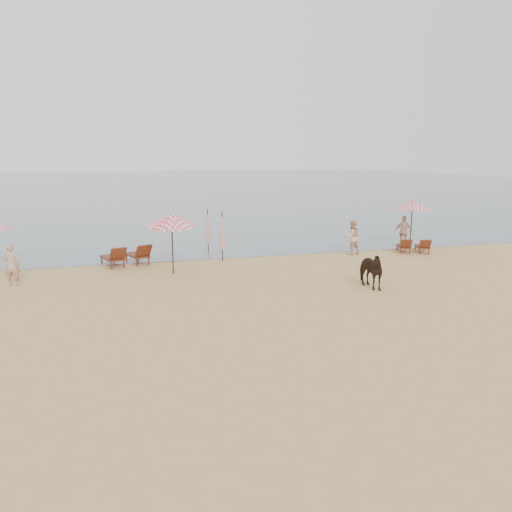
{
  "coord_description": "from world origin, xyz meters",
  "views": [
    {
      "loc": [
        -5.01,
        -13.2,
        4.92
      ],
      "look_at": [
        0.0,
        5.0,
        1.1
      ],
      "focal_mm": 35.0,
      "sensor_mm": 36.0,
      "label": 1
    }
  ],
  "objects_px": {
    "lounger_cluster_right": "(414,246)",
    "umbrella_open_right": "(412,205)",
    "cow": "(369,270)",
    "lounger_cluster_left": "(127,255)",
    "umbrella_closed_left": "(208,226)",
    "beachgoer_right_b": "(404,232)",
    "beachgoer_left": "(12,264)",
    "umbrella_open_left_b": "(172,220)",
    "beachgoer_right_a": "(352,237)",
    "umbrella_closed_right": "(222,231)"
  },
  "relations": [
    {
      "from": "umbrella_open_right",
      "to": "umbrella_closed_left",
      "type": "relative_size",
      "value": 1.14
    },
    {
      "from": "lounger_cluster_left",
      "to": "umbrella_closed_left",
      "type": "xyz_separation_m",
      "value": [
        4.07,
        1.84,
        0.94
      ]
    },
    {
      "from": "beachgoer_right_b",
      "to": "umbrella_open_left_b",
      "type": "bearing_deg",
      "value": 48.31
    },
    {
      "from": "umbrella_open_right",
      "to": "beachgoer_right_b",
      "type": "xyz_separation_m",
      "value": [
        -0.36,
        0.08,
        -1.47
      ]
    },
    {
      "from": "umbrella_open_right",
      "to": "umbrella_closed_right",
      "type": "relative_size",
      "value": 1.1
    },
    {
      "from": "lounger_cluster_left",
      "to": "lounger_cluster_right",
      "type": "bearing_deg",
      "value": -22.55
    },
    {
      "from": "umbrella_open_right",
      "to": "beachgoer_right_a",
      "type": "relative_size",
      "value": 1.47
    },
    {
      "from": "umbrella_open_left_b",
      "to": "lounger_cluster_right",
      "type": "bearing_deg",
      "value": -10.16
    },
    {
      "from": "lounger_cluster_right",
      "to": "umbrella_open_right",
      "type": "relative_size",
      "value": 0.74
    },
    {
      "from": "beachgoer_left",
      "to": "umbrella_open_left_b",
      "type": "bearing_deg",
      "value": -169.81
    },
    {
      "from": "umbrella_open_left_b",
      "to": "umbrella_closed_left",
      "type": "distance_m",
      "value": 4.63
    },
    {
      "from": "umbrella_closed_right",
      "to": "beachgoer_right_a",
      "type": "distance_m",
      "value": 6.64
    },
    {
      "from": "beachgoer_left",
      "to": "beachgoer_right_a",
      "type": "height_order",
      "value": "beachgoer_right_a"
    },
    {
      "from": "umbrella_open_left_b",
      "to": "beachgoer_right_a",
      "type": "distance_m",
      "value": 9.41
    },
    {
      "from": "lounger_cluster_left",
      "to": "umbrella_open_right",
      "type": "xyz_separation_m",
      "value": [
        14.88,
        0.48,
        1.87
      ]
    },
    {
      "from": "umbrella_closed_left",
      "to": "beachgoer_left",
      "type": "distance_m",
      "value": 9.47
    },
    {
      "from": "lounger_cluster_right",
      "to": "cow",
      "type": "relative_size",
      "value": 1.15
    },
    {
      "from": "lounger_cluster_left",
      "to": "umbrella_closed_right",
      "type": "xyz_separation_m",
      "value": [
        4.38,
        -0.24,
        0.99
      ]
    },
    {
      "from": "beachgoer_left",
      "to": "cow",
      "type": "bearing_deg",
      "value": 169.43
    },
    {
      "from": "lounger_cluster_left",
      "to": "umbrella_open_right",
      "type": "height_order",
      "value": "umbrella_open_right"
    },
    {
      "from": "beachgoer_right_b",
      "to": "umbrella_closed_right",
      "type": "bearing_deg",
      "value": 40.78
    },
    {
      "from": "cow",
      "to": "beachgoer_right_b",
      "type": "relative_size",
      "value": 0.96
    },
    {
      "from": "umbrella_open_left_b",
      "to": "cow",
      "type": "xyz_separation_m",
      "value": [
        6.85,
        -4.33,
        -1.58
      ]
    },
    {
      "from": "lounger_cluster_left",
      "to": "umbrella_closed_left",
      "type": "bearing_deg",
      "value": 5.25
    },
    {
      "from": "lounger_cluster_right",
      "to": "umbrella_closed_right",
      "type": "relative_size",
      "value": 0.81
    },
    {
      "from": "lounger_cluster_right",
      "to": "cow",
      "type": "distance_m",
      "value": 7.87
    },
    {
      "from": "lounger_cluster_right",
      "to": "umbrella_open_left_b",
      "type": "bearing_deg",
      "value": -152.69
    },
    {
      "from": "beachgoer_left",
      "to": "beachgoer_right_b",
      "type": "distance_m",
      "value": 19.06
    },
    {
      "from": "lounger_cluster_left",
      "to": "cow",
      "type": "bearing_deg",
      "value": -55.66
    },
    {
      "from": "umbrella_closed_left",
      "to": "beachgoer_right_b",
      "type": "height_order",
      "value": "umbrella_closed_left"
    },
    {
      "from": "umbrella_open_left_b",
      "to": "umbrella_open_right",
      "type": "bearing_deg",
      "value": -4.65
    },
    {
      "from": "beachgoer_left",
      "to": "lounger_cluster_right",
      "type": "bearing_deg",
      "value": -168.64
    },
    {
      "from": "umbrella_open_left_b",
      "to": "beachgoer_left",
      "type": "bearing_deg",
      "value": 168.08
    },
    {
      "from": "lounger_cluster_right",
      "to": "beachgoer_right_b",
      "type": "xyz_separation_m",
      "value": [
        0.29,
        1.43,
        0.5
      ]
    },
    {
      "from": "lounger_cluster_left",
      "to": "cow",
      "type": "height_order",
      "value": "cow"
    },
    {
      "from": "lounger_cluster_right",
      "to": "umbrella_closed_right",
      "type": "distance_m",
      "value": 9.93
    },
    {
      "from": "beachgoer_left",
      "to": "umbrella_closed_right",
      "type": "bearing_deg",
      "value": -158.8
    },
    {
      "from": "cow",
      "to": "beachgoer_left",
      "type": "height_order",
      "value": "beachgoer_left"
    },
    {
      "from": "umbrella_open_left_b",
      "to": "beachgoer_right_b",
      "type": "height_order",
      "value": "umbrella_open_left_b"
    },
    {
      "from": "lounger_cluster_right",
      "to": "beachgoer_left",
      "type": "height_order",
      "value": "beachgoer_left"
    },
    {
      "from": "umbrella_open_right",
      "to": "beachgoer_left",
      "type": "bearing_deg",
      "value": 179.57
    },
    {
      "from": "lounger_cluster_right",
      "to": "umbrella_open_right",
      "type": "height_order",
      "value": "umbrella_open_right"
    },
    {
      "from": "lounger_cluster_left",
      "to": "umbrella_open_left_b",
      "type": "height_order",
      "value": "umbrella_open_left_b"
    },
    {
      "from": "umbrella_open_left_b",
      "to": "umbrella_closed_left",
      "type": "xyz_separation_m",
      "value": [
        2.21,
        3.98,
        -0.88
      ]
    },
    {
      "from": "cow",
      "to": "beachgoer_left",
      "type": "bearing_deg",
      "value": 158.85
    },
    {
      "from": "umbrella_open_right",
      "to": "beachgoer_left",
      "type": "distance_m",
      "value": 19.47
    },
    {
      "from": "lounger_cluster_left",
      "to": "beachgoer_right_b",
      "type": "distance_m",
      "value": 14.53
    },
    {
      "from": "umbrella_closed_right",
      "to": "beachgoer_left",
      "type": "distance_m",
      "value": 9.0
    },
    {
      "from": "beachgoer_right_a",
      "to": "beachgoer_right_b",
      "type": "distance_m",
      "value": 3.64
    },
    {
      "from": "umbrella_open_right",
      "to": "cow",
      "type": "distance_m",
      "value": 9.44
    }
  ]
}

